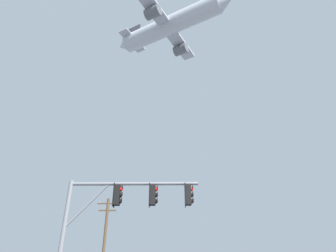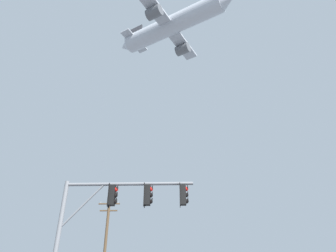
{
  "view_description": "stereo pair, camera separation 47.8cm",
  "coord_description": "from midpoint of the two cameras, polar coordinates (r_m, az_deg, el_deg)",
  "views": [
    {
      "loc": [
        -0.03,
        -6.48,
        1.6
      ],
      "look_at": [
        -0.35,
        18.92,
        15.61
      ],
      "focal_mm": 31.63,
      "sensor_mm": 36.0,
      "label": 1
    },
    {
      "loc": [
        0.45,
        -6.47,
        1.6
      ],
      "look_at": [
        -0.35,
        18.92,
        15.61
      ],
      "focal_mm": 31.63,
      "sensor_mm": 36.0,
      "label": 2
    }
  ],
  "objects": [
    {
      "name": "signal_pole_near",
      "position": [
        13.7,
        -10.29,
        -15.67
      ],
      "size": [
        5.92,
        0.47,
        5.97
      ],
      "color": "slate",
      "rests_on": "ground"
    },
    {
      "name": "utility_pole",
      "position": [
        31.37,
        -12.7,
        -21.65
      ],
      "size": [
        2.2,
        0.28,
        9.8
      ],
      "color": "brown",
      "rests_on": "ground"
    },
    {
      "name": "airplane",
      "position": [
        65.07,
        0.25,
        18.81
      ],
      "size": [
        25.16,
        19.43,
        7.36
      ],
      "color": "#B7BCC6"
    }
  ]
}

